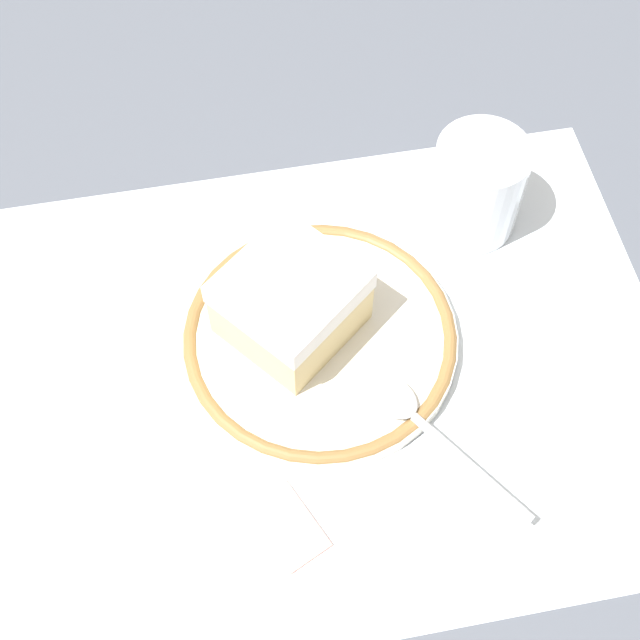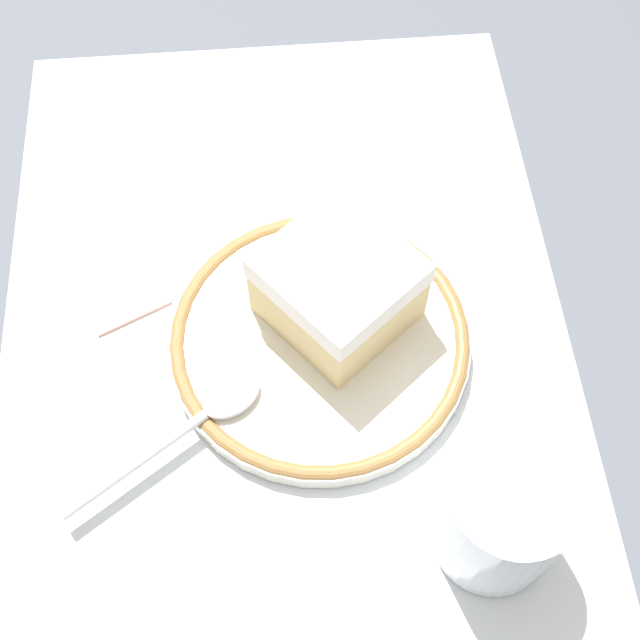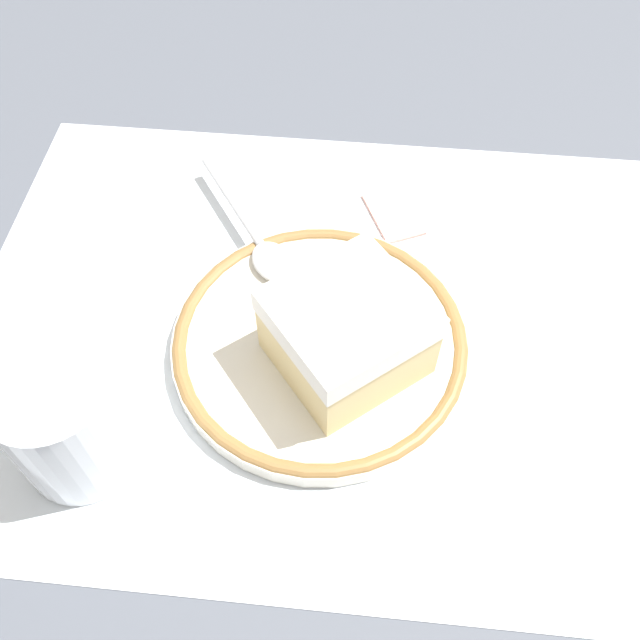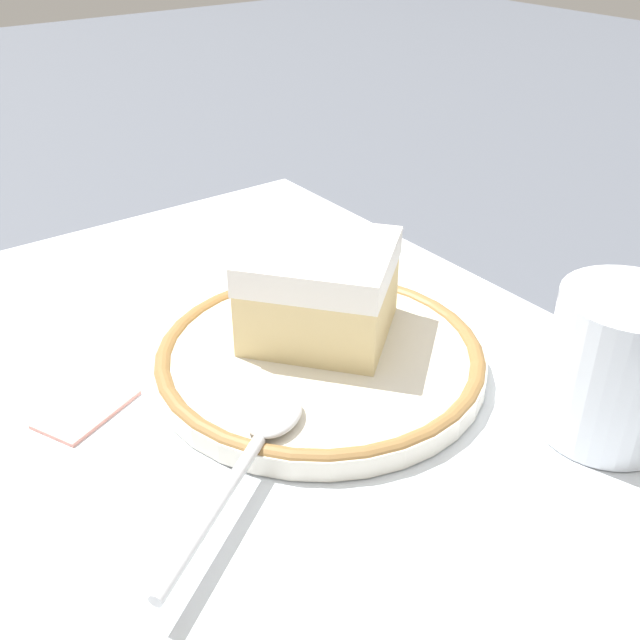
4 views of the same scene
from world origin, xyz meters
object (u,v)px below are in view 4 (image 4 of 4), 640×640
object	(u,v)px
plate	(320,357)
cup	(614,375)
cake_slice	(322,291)
spoon	(258,440)
sugar_packet	(86,405)

from	to	relation	value
plate	cup	bearing A→B (deg)	-146.87
plate	cake_slice	bearing A→B (deg)	-39.42
cake_slice	cup	distance (m)	0.16
cup	spoon	bearing A→B (deg)	62.73
cake_slice	cup	bearing A→B (deg)	-153.58
plate	spoon	world-z (taller)	spoon
plate	cake_slice	world-z (taller)	cake_slice
spoon	sugar_packet	size ratio (longest dim) A/B	2.33
cake_slice	spoon	world-z (taller)	cake_slice
cup	sugar_packet	world-z (taller)	cup
plate	cup	distance (m)	0.15
cup	plate	bearing A→B (deg)	33.13
plate	cup	xyz separation A→B (m)	(-0.13, -0.08, 0.02)
spoon	cup	size ratio (longest dim) A/B	1.55
plate	spoon	xyz separation A→B (m)	(-0.05, 0.07, 0.01)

